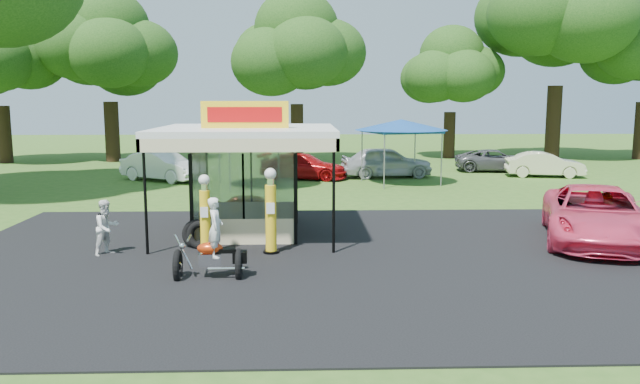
# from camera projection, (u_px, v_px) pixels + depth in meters

# --- Properties ---
(ground) EXTENTS (120.00, 120.00, 0.00)m
(ground) POSITION_uv_depth(u_px,v_px,m) (316.00, 280.00, 14.79)
(ground) COLOR #32591C
(ground) RESTS_ON ground
(asphalt_apron) EXTENTS (20.00, 14.00, 0.04)m
(asphalt_apron) POSITION_uv_depth(u_px,v_px,m) (314.00, 257.00, 16.76)
(asphalt_apron) COLOR black
(asphalt_apron) RESTS_ON ground
(gas_station_kiosk) EXTENTS (5.40, 5.40, 4.18)m
(gas_station_kiosk) POSITION_uv_depth(u_px,v_px,m) (248.00, 179.00, 19.39)
(gas_station_kiosk) COLOR white
(gas_station_kiosk) RESTS_ON ground
(gas_pump_left) EXTENTS (0.42, 0.42, 2.23)m
(gas_pump_left) POSITION_uv_depth(u_px,v_px,m) (205.00, 217.00, 16.93)
(gas_pump_left) COLOR black
(gas_pump_left) RESTS_ON ground
(gas_pump_right) EXTENTS (0.45, 0.45, 2.40)m
(gas_pump_right) POSITION_uv_depth(u_px,v_px,m) (271.00, 213.00, 17.03)
(gas_pump_right) COLOR black
(gas_pump_right) RESTS_ON ground
(motorcycle) EXTENTS (1.74, 0.88, 2.04)m
(motorcycle) POSITION_uv_depth(u_px,v_px,m) (213.00, 246.00, 14.74)
(motorcycle) COLOR black
(motorcycle) RESTS_ON ground
(spare_tires) EXTENTS (1.05, 0.73, 0.86)m
(spare_tires) POSITION_uv_depth(u_px,v_px,m) (198.00, 234.00, 17.75)
(spare_tires) COLOR black
(spare_tires) RESTS_ON ground
(kiosk_car) EXTENTS (2.82, 1.13, 0.96)m
(kiosk_car) POSITION_uv_depth(u_px,v_px,m) (253.00, 208.00, 21.77)
(kiosk_car) COLOR yellow
(kiosk_car) RESTS_ON ground
(pink_sedan) EXTENTS (4.60, 6.58, 1.67)m
(pink_sedan) POSITION_uv_depth(u_px,v_px,m) (595.00, 215.00, 18.44)
(pink_sedan) COLOR #F2416A
(pink_sedan) RESTS_ON ground
(spectator_west) EXTENTS (0.91, 0.95, 1.54)m
(spectator_west) POSITION_uv_depth(u_px,v_px,m) (107.00, 228.00, 17.00)
(spectator_west) COLOR white
(spectator_west) RESTS_ON ground
(spectator_east_b) EXTENTS (1.00, 0.80, 1.59)m
(spectator_east_b) POSITION_uv_depth(u_px,v_px,m) (606.00, 210.00, 19.59)
(spectator_east_b) COLOR gray
(spectator_east_b) RESTS_ON ground
(bg_car_a) EXTENTS (4.80, 3.85, 1.53)m
(bg_car_a) POSITION_uv_depth(u_px,v_px,m) (162.00, 166.00, 32.39)
(bg_car_a) COLOR white
(bg_car_a) RESTS_ON ground
(bg_car_b) EXTENTS (5.01, 3.10, 1.35)m
(bg_car_b) POSITION_uv_depth(u_px,v_px,m) (303.00, 166.00, 33.12)
(bg_car_b) COLOR red
(bg_car_b) RESTS_ON ground
(bg_car_c) EXTENTS (5.11, 2.51, 1.68)m
(bg_car_c) POSITION_uv_depth(u_px,v_px,m) (386.00, 162.00, 33.80)
(bg_car_c) COLOR #BABABF
(bg_car_c) RESTS_ON ground
(bg_car_d) EXTENTS (4.83, 2.66, 1.28)m
(bg_car_d) POSITION_uv_depth(u_px,v_px,m) (495.00, 160.00, 36.56)
(bg_car_d) COLOR #515153
(bg_car_d) RESTS_ON ground
(bg_car_e) EXTENTS (4.32, 2.19, 1.36)m
(bg_car_e) POSITION_uv_depth(u_px,v_px,m) (545.00, 164.00, 34.01)
(bg_car_e) COLOR beige
(bg_car_e) RESTS_ON ground
(tent_west) EXTENTS (4.68, 4.68, 3.27)m
(tent_west) POSITION_uv_depth(u_px,v_px,m) (255.00, 126.00, 29.98)
(tent_west) COLOR gray
(tent_west) RESTS_ON ground
(tent_east) EXTENTS (4.61, 4.61, 3.22)m
(tent_east) POSITION_uv_depth(u_px,v_px,m) (401.00, 125.00, 31.06)
(tent_east) COLOR gray
(tent_east) RESTS_ON ground
(oak_far_b) EXTENTS (9.36, 9.36, 11.17)m
(oak_far_b) POSITION_uv_depth(u_px,v_px,m) (108.00, 55.00, 41.33)
(oak_far_b) COLOR black
(oak_far_b) RESTS_ON ground
(oak_far_c) EXTENTS (9.32, 9.32, 10.98)m
(oak_far_c) POSITION_uv_depth(u_px,v_px,m) (297.00, 56.00, 40.72)
(oak_far_c) COLOR black
(oak_far_c) RESTS_ON ground
(oak_far_d) EXTENTS (7.66, 7.66, 9.12)m
(oak_far_d) POSITION_uv_depth(u_px,v_px,m) (451.00, 76.00, 44.00)
(oak_far_d) COLOR black
(oak_far_d) RESTS_ON ground
(oak_far_e) EXTENTS (11.97, 11.97, 14.25)m
(oak_far_e) POSITION_uv_depth(u_px,v_px,m) (559.00, 27.00, 42.92)
(oak_far_e) COLOR black
(oak_far_e) RESTS_ON ground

